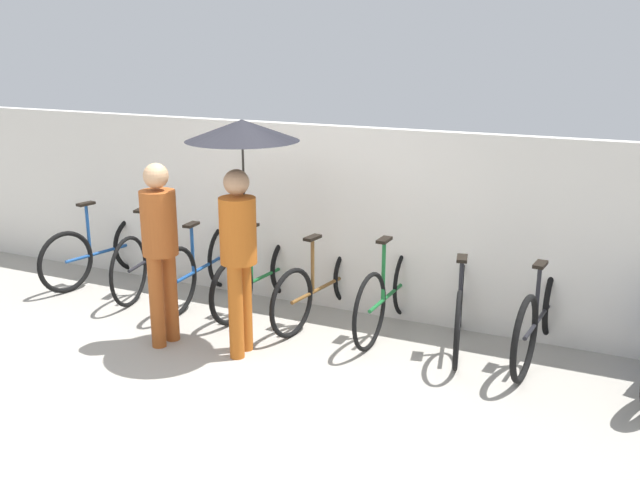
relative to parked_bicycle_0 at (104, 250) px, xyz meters
name	(u,v)px	position (x,y,z in m)	size (l,w,h in m)	color
ground_plane	(195,384)	(2.45, -1.74, -0.37)	(30.00, 30.00, 0.00)	#9E998E
back_wall	(307,216)	(2.45, 0.37, 0.58)	(14.07, 0.12, 1.90)	silver
parked_bicycle_0	(104,250)	(0.00, 0.00, 0.00)	(0.51, 1.67, 1.01)	black
parked_bicycle_1	(153,255)	(0.70, 0.02, 0.03)	(0.50, 1.81, 0.97)	black
parked_bicycle_2	(202,266)	(1.40, -0.05, 0.01)	(0.44, 1.71, 1.06)	black
parked_bicycle_3	(262,275)	(2.10, 0.01, -0.01)	(0.44, 1.69, 0.98)	black
parked_bicycle_4	(324,284)	(2.80, 0.02, -0.01)	(0.45, 1.75, 1.03)	black
parked_bicycle_5	(390,292)	(3.50, 0.01, 0.02)	(0.44, 1.70, 1.06)	black
parked_bicycle_6	(460,308)	(4.20, -0.05, 0.00)	(0.51, 1.61, 1.03)	black
parked_bicycle_7	(541,315)	(4.90, 0.02, 0.02)	(0.44, 1.81, 1.05)	black
pedestrian_leading	(160,241)	(1.73, -1.16, 0.62)	(0.32, 0.32, 1.69)	#9E4C1E
pedestrian_center	(241,174)	(2.48, -0.96, 1.25)	(0.98, 0.98, 2.07)	#B25619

